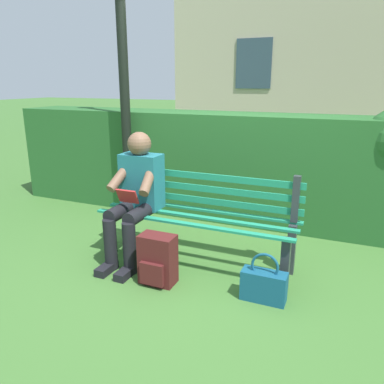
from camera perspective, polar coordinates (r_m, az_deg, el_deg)
name	(u,v)px	position (r m, az deg, el deg)	size (l,w,h in m)	color
ground	(196,263)	(3.63, 0.63, -10.65)	(60.00, 60.00, 0.00)	#3D6B2D
park_bench	(199,214)	(3.51, 1.12, -3.39)	(1.84, 0.47, 0.88)	#2D3338
person_seated	(135,194)	(3.55, -8.52, -0.24)	(0.44, 0.73, 1.20)	#1E6672
hedge_backdrop	(232,164)	(4.69, 6.03, 4.26)	(5.90, 0.76, 1.40)	#265B28
backpack	(158,260)	(3.23, -5.21, -10.15)	(0.30, 0.25, 0.43)	#4C1919
handbag	(264,285)	(3.06, 10.77, -13.57)	(0.35, 0.14, 0.40)	navy
lamp_post	(123,56)	(4.67, -10.39, 19.48)	(0.24, 0.24, 3.52)	black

